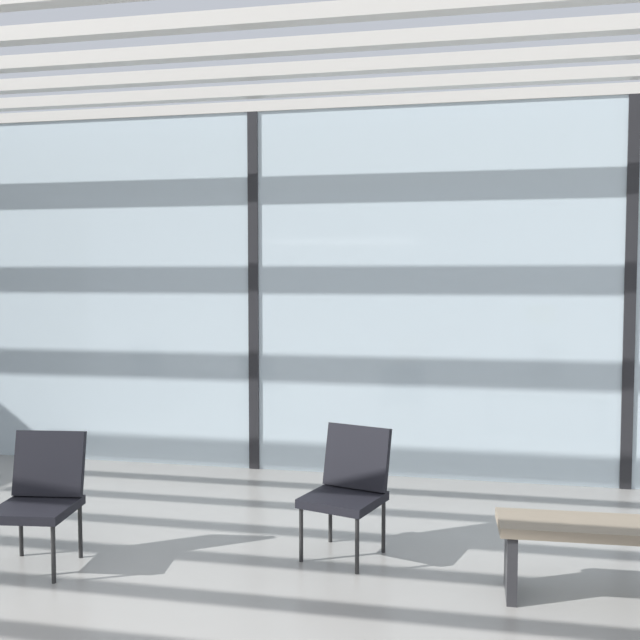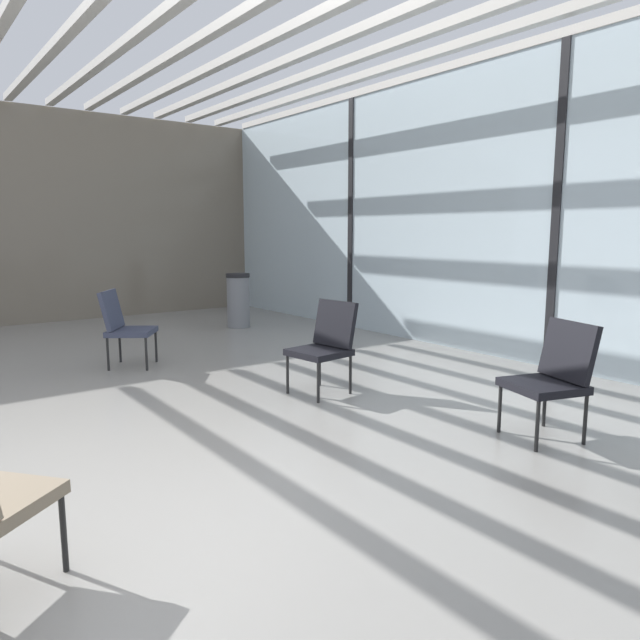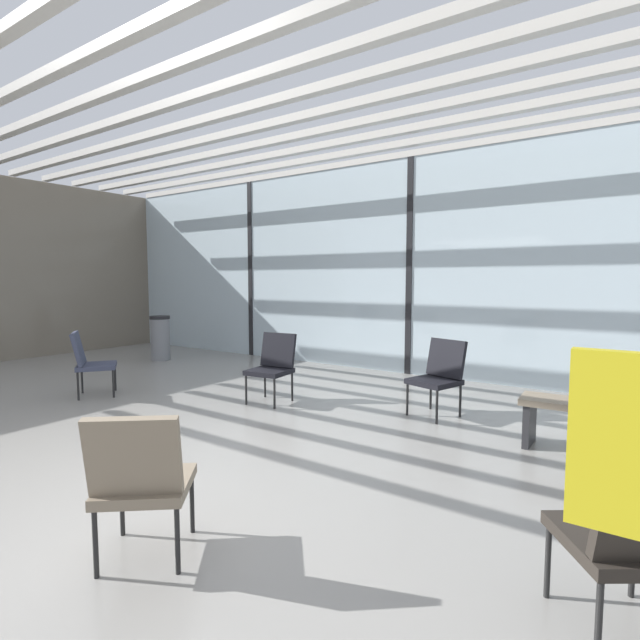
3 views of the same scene
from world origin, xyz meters
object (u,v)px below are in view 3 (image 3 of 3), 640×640
Objects in this scene: lounge_chair_0 at (439,373)px; lounge_chair_2 at (89,360)px; waiting_bench at (613,418)px; trash_bin at (160,338)px; parked_airplane at (542,249)px; lounge_chair_4 at (635,533)px; lounge_chair_3 at (141,476)px; lounge_chair_1 at (273,363)px.

lounge_chair_0 is 1.00× the size of lounge_chair_2.
waiting_bench is 7.64m from trash_bin.
waiting_bench is (1.74, -0.44, -0.13)m from lounge_chair_0.
parked_airplane is 14.47× the size of trash_bin.
lounge_chair_0 is 3.47m from lounge_chair_4.
trash_bin is at bearing -136.42° from parked_airplane.
lounge_chair_4 is (2.23, 0.82, 0.00)m from lounge_chair_3.
lounge_chair_0 is 0.57× the size of waiting_bench.
lounge_chair_3 is at bearing -37.73° from trash_bin.
waiting_bench is 1.76× the size of trash_bin.
lounge_chair_2 is at bearing -55.20° from trash_bin.
parked_airplane is at bearing 43.58° from trash_bin.
lounge_chair_2 is 2.88m from trash_bin.
lounge_chair_3 is at bearing -77.36° from lounge_chair_0.
lounge_chair_0 is 5.87m from trash_bin.
waiting_bench is (2.04, 3.26, -0.13)m from lounge_chair_3.
lounge_chair_1 is 1.00× the size of lounge_chair_4.
lounge_chair_3 is 1.00× the size of lounge_chair_4.
lounge_chair_1 is 0.57× the size of waiting_bench.
lounge_chair_0 is at bearing -91.16° from lounge_chair_4.
trash_bin reaches higher than waiting_bench.
lounge_chair_2 is (-4.20, -7.93, -1.72)m from parked_airplane.
lounge_chair_4 is at bearing -87.79° from waiting_bench.
parked_airplane reaches higher than lounge_chair_0.
trash_bin is (-3.86, 1.18, -0.06)m from lounge_chair_1.
waiting_bench is (3.72, 0.16, -0.13)m from lounge_chair_1.
waiting_bench is at bearing -4.66° from lounge_chair_1.
lounge_chair_2 reaches higher than waiting_bench.
lounge_chair_1 is (-1.99, -6.74, -1.72)m from parked_airplane.
trash_bin is at bearing 170.05° from waiting_bench.
lounge_chair_3 is (-0.31, -9.84, -1.72)m from parked_airplane.
lounge_chair_1 is at bearing -106.43° from parked_airplane.
lounge_chair_1 reaches higher than waiting_bench.
lounge_chair_2 is 1.00× the size of lounge_chair_3.
lounge_chair_3 reaches higher than waiting_bench.
trash_bin is at bearing -168.33° from lounge_chair_0.
parked_airplane is 14.30× the size of lounge_chair_0.
lounge_chair_0 and lounge_chair_3 have the same top height.
lounge_chair_0 and lounge_chair_2 have the same top height.
lounge_chair_1 is 1.00× the size of lounge_chair_2.
parked_airplane is 9.14m from lounge_chair_2.
lounge_chair_0 is 2.07m from lounge_chair_1.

